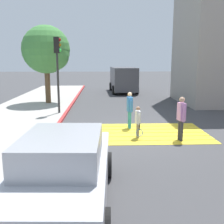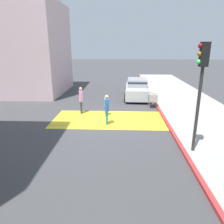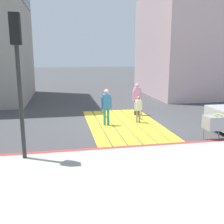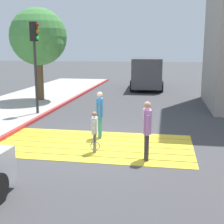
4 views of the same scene
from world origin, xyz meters
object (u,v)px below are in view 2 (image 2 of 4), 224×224
pedestrian_adult_lead (107,108)px  car_parked_near_curb (137,89)px  tennis_ball_cart (153,97)px  pedestrian_child_with_racket (106,104)px  pedestrian_adult_trailing (81,98)px  traffic_light_corner (201,77)px

pedestrian_adult_lead → car_parked_near_curb: bearing=-107.9°
car_parked_near_curb → tennis_ball_cart: size_ratio=4.30×
tennis_ball_cart → pedestrian_child_with_racket: bearing=33.0°
pedestrian_adult_lead → pedestrian_adult_trailing: pedestrian_adult_trailing is taller
traffic_light_corner → pedestrian_child_with_racket: size_ratio=3.35×
traffic_light_corner → tennis_ball_cart: size_ratio=4.17×
tennis_ball_cart → pedestrian_child_with_racket: (3.11, 2.02, 0.01)m
car_parked_near_curb → pedestrian_child_with_racket: (2.21, 4.77, -0.02)m
car_parked_near_curb → tennis_ball_cart: 2.90m
car_parked_near_curb → tennis_ball_cart: (-0.90, 2.76, -0.04)m
tennis_ball_cart → pedestrian_child_with_racket: pedestrian_child_with_racket is taller
pedestrian_adult_lead → traffic_light_corner: bearing=139.3°
traffic_light_corner → tennis_ball_cart: 7.12m
car_parked_near_curb → pedestrian_adult_lead: size_ratio=2.66×
traffic_light_corner → pedestrian_child_with_racket: (3.79, -4.67, -2.33)m
traffic_light_corner → pedestrian_adult_trailing: 7.65m
tennis_ball_cart → pedestrian_child_with_racket: size_ratio=0.80×
pedestrian_adult_trailing → pedestrian_adult_lead: bearing=132.0°
pedestrian_child_with_racket → pedestrian_adult_trailing: bearing=-13.6°
traffic_light_corner → pedestrian_adult_trailing: bearing=-43.3°
traffic_light_corner → pedestrian_child_with_racket: 6.44m
pedestrian_adult_lead → pedestrian_adult_trailing: size_ratio=0.97×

